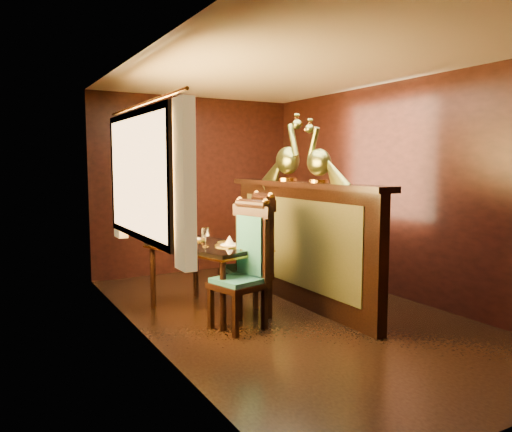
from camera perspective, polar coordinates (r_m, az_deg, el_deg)
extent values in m
plane|color=black|center=(5.28, 3.91, -11.18)|extent=(5.00, 5.00, 0.00)
cube|color=black|center=(7.27, -6.91, 3.53)|extent=(3.00, 0.04, 2.50)
cube|color=black|center=(4.41, -12.50, 1.86)|extent=(0.04, 5.00, 2.50)
cube|color=black|center=(6.01, 16.07, 2.83)|extent=(0.04, 5.00, 2.50)
cube|color=beige|center=(5.13, 4.12, 16.57)|extent=(3.00, 5.00, 0.04)
cube|color=#FFC672|center=(4.69, -13.58, 4.52)|extent=(0.01, 1.70, 1.05)
cube|color=gold|center=(3.80, -8.16, 3.57)|extent=(0.10, 0.22, 1.30)
cube|color=gold|center=(5.65, -15.33, 4.19)|extent=(0.10, 0.22, 1.30)
cylinder|color=gold|center=(4.74, -12.87, 12.37)|extent=(0.03, 2.20, 0.03)
cube|color=black|center=(5.55, 5.07, -3.44)|extent=(0.12, 2.60, 1.30)
cube|color=#363819|center=(5.50, 4.52, -2.98)|extent=(0.02, 2.20, 0.95)
cube|color=black|center=(5.48, 5.14, 3.60)|extent=(0.26, 2.70, 0.06)
cube|color=black|center=(5.22, -5.57, -3.41)|extent=(1.07, 1.38, 0.04)
cube|color=gold|center=(5.23, -5.56, -3.73)|extent=(1.09, 1.40, 0.02)
cylinder|color=black|center=(4.71, -3.80, -9.08)|extent=(0.06, 0.06, 0.67)
cylinder|color=black|center=(5.13, 1.14, -7.80)|extent=(0.06, 0.06, 0.67)
cylinder|color=black|center=(5.53, -11.70, -6.93)|extent=(0.06, 0.06, 0.67)
cylinder|color=black|center=(5.89, -6.89, -6.04)|extent=(0.06, 0.06, 0.67)
cylinder|color=gold|center=(5.07, -3.05, -3.38)|extent=(0.30, 0.30, 0.01)
cone|color=silver|center=(5.06, -3.05, -2.78)|extent=(0.11, 0.11, 0.10)
cylinder|color=gold|center=(5.50, -7.30, -2.69)|extent=(0.30, 0.30, 0.01)
cone|color=silver|center=(5.49, -7.31, -2.13)|extent=(0.11, 0.11, 0.10)
cylinder|color=silver|center=(5.02, -7.38, -3.24)|extent=(0.03, 0.03, 0.06)
cylinder|color=silver|center=(5.08, -7.91, -3.14)|extent=(0.03, 0.03, 0.06)
cube|color=black|center=(4.74, -2.13, -7.94)|extent=(0.53, 0.53, 0.06)
cube|color=#123F51|center=(4.72, -2.13, -7.38)|extent=(0.47, 0.47, 0.05)
cube|color=#123F51|center=(4.79, -0.43, -3.32)|extent=(0.11, 0.34, 0.56)
cube|color=black|center=(4.55, -2.35, -11.43)|extent=(0.05, 0.05, 0.39)
cube|color=black|center=(4.78, 0.98, -10.56)|extent=(0.05, 0.05, 0.39)
cube|color=black|center=(4.82, -5.19, -10.46)|extent=(0.05, 0.05, 0.39)
cube|color=black|center=(5.04, -1.92, -9.70)|extent=(0.05, 0.05, 0.39)
sphere|color=gold|center=(4.61, 1.08, 1.60)|extent=(0.07, 0.07, 0.07)
sphere|color=gold|center=(4.87, -1.87, 1.83)|extent=(0.07, 0.07, 0.07)
cube|color=black|center=(5.15, -1.21, -6.64)|extent=(0.50, 0.50, 0.06)
cube|color=#123F51|center=(5.14, -1.21, -6.11)|extent=(0.45, 0.45, 0.05)
cube|color=#123F51|center=(5.15, 0.82, -2.38)|extent=(0.08, 0.35, 0.58)
cube|color=black|center=(4.98, -2.47, -9.82)|extent=(0.05, 0.05, 0.40)
cube|color=black|center=(5.11, 1.52, -9.41)|extent=(0.05, 0.05, 0.40)
cube|color=black|center=(5.32, -3.81, -8.80)|extent=(0.05, 0.05, 0.40)
cube|color=black|center=(5.44, -0.05, -8.44)|extent=(0.05, 0.05, 0.40)
sphere|color=gold|center=(4.94, 1.66, 2.33)|extent=(0.07, 0.07, 0.07)
sphere|color=gold|center=(5.28, 0.05, 2.57)|extent=(0.07, 0.07, 0.07)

